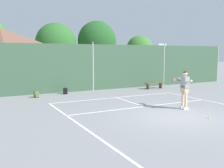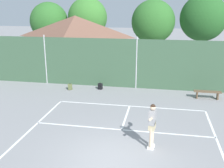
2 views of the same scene
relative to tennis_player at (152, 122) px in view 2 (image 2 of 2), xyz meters
The scene contains 9 objects.
ground_plane 2.11m from the tennis_player, 140.99° to the right, with size 120.00×120.00×0.00m, color gray.
court_markings 1.84m from the tennis_player, 160.92° to the right, with size 8.30×11.10×0.01m.
chainlink_fence 8.01m from the tennis_player, 100.04° to the left, with size 26.09×0.09×3.49m.
clubhouse_building 14.45m from the tennis_player, 119.70° to the left, with size 7.40×4.87×4.64m.
treeline_backdrop 19.96m from the tennis_player, 95.72° to the left, with size 27.12×4.26×6.59m.
tennis_player is the anchor object (origin of this frame).
backpack_olive 8.81m from the tennis_player, 130.66° to the left, with size 0.31×0.29×0.46m.
backpack_black 8.09m from the tennis_player, 117.67° to the left, with size 0.32×0.30×0.46m.
courtside_bench 7.21m from the tennis_player, 64.47° to the left, with size 1.60×0.36×0.48m.
Camera 2 is at (1.59, -8.39, 5.45)m, focal length 42.42 mm.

